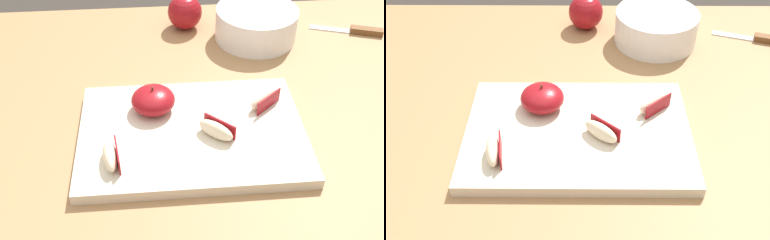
% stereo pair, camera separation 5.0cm
% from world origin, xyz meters
% --- Properties ---
extents(dining_table, '(1.31, 0.91, 0.76)m').
position_xyz_m(dining_table, '(0.00, 0.00, 0.66)').
color(dining_table, '#9E754C').
rests_on(dining_table, ground_plane).
extents(cutting_board, '(0.37, 0.26, 0.02)m').
position_xyz_m(cutting_board, '(0.02, -0.02, 0.77)').
color(cutting_board, beige).
rests_on(cutting_board, dining_table).
extents(apple_half_skin_up, '(0.08, 0.08, 0.05)m').
position_xyz_m(apple_half_skin_up, '(-0.04, 0.03, 0.80)').
color(apple_half_skin_up, maroon).
rests_on(apple_half_skin_up, cutting_board).
extents(apple_wedge_near_knife, '(0.06, 0.06, 0.03)m').
position_xyz_m(apple_wedge_near_knife, '(0.15, 0.03, 0.79)').
color(apple_wedge_near_knife, beige).
rests_on(apple_wedge_near_knife, cutting_board).
extents(apple_wedge_back, '(0.06, 0.06, 0.03)m').
position_xyz_m(apple_wedge_back, '(0.06, -0.04, 0.79)').
color(apple_wedge_back, beige).
rests_on(apple_wedge_back, cutting_board).
extents(apple_wedge_front, '(0.03, 0.07, 0.03)m').
position_xyz_m(apple_wedge_front, '(-0.11, -0.09, 0.79)').
color(apple_wedge_front, beige).
rests_on(apple_wedge_front, cutting_board).
extents(paring_knife, '(0.16, 0.07, 0.01)m').
position_xyz_m(paring_knife, '(0.43, 0.29, 0.76)').
color(paring_knife, silver).
rests_on(paring_knife, dining_table).
extents(whole_apple_red_delicious, '(0.08, 0.08, 0.09)m').
position_xyz_m(whole_apple_red_delicious, '(0.03, 0.35, 0.80)').
color(whole_apple_red_delicious, maroon).
rests_on(whole_apple_red_delicious, dining_table).
extents(ceramic_fruit_bowl, '(0.18, 0.18, 0.07)m').
position_xyz_m(ceramic_fruit_bowl, '(0.19, 0.29, 0.79)').
color(ceramic_fruit_bowl, white).
rests_on(ceramic_fruit_bowl, dining_table).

